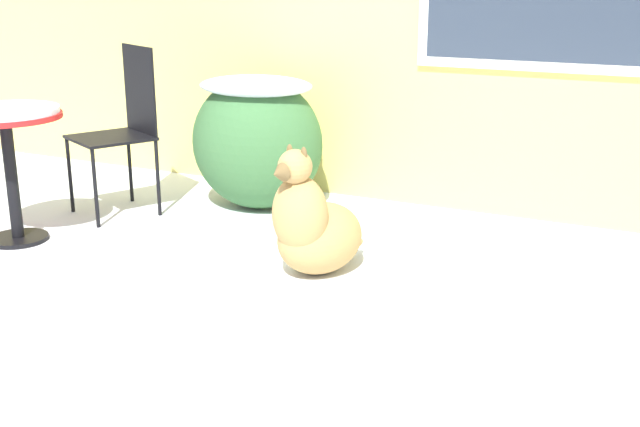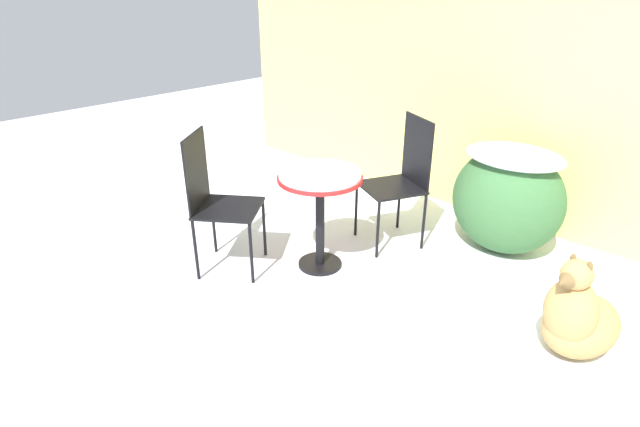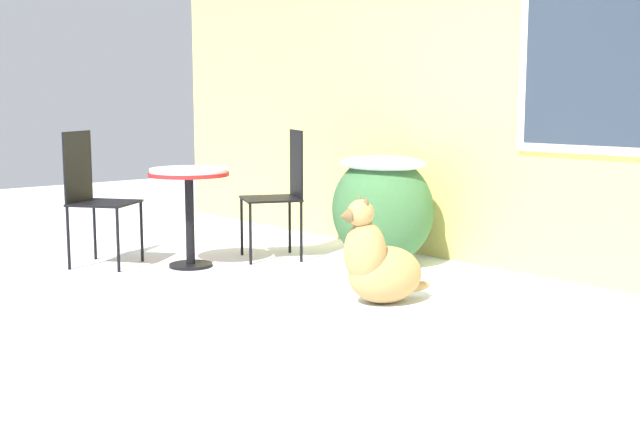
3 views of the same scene
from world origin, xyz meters
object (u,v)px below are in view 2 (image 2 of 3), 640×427
object	(u,v)px
patio_table	(320,191)
dog	(578,319)
patio_chair_near_table	(402,176)
patio_chair_far_side	(216,197)

from	to	relation	value
patio_table	dog	world-z (taller)	patio_table
patio_table	dog	distance (m)	1.86
dog	patio_table	bearing A→B (deg)	-155.45
patio_chair_near_table	patio_chair_far_side	distance (m)	1.50
patio_chair_far_side	patio_chair_near_table	bearing A→B (deg)	-66.21
patio_chair_far_side	dog	xyz separation A→B (m)	(2.35, 0.81, -0.33)
patio_chair_near_table	dog	world-z (taller)	patio_chair_near_table
patio_chair_near_table	patio_chair_far_side	xyz separation A→B (m)	(-0.75, -1.30, 0.00)
patio_chair_near_table	dog	xyz separation A→B (m)	(1.60, -0.48, -0.33)
patio_table	patio_chair_far_side	world-z (taller)	patio_chair_far_side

